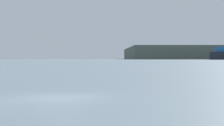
% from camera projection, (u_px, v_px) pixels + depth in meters
% --- Properties ---
extents(ground_plane, '(4000.00, 4000.00, 0.00)m').
position_uv_depth(ground_plane, '(60.00, 98.00, 17.82)').
color(ground_plane, gray).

